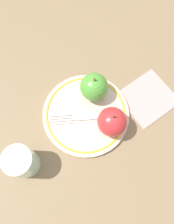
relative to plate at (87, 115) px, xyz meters
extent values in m
plane|color=#866C4C|center=(0.00, -0.02, -0.01)|extent=(2.00, 2.00, 0.00)
cylinder|color=beige|center=(0.00, 0.00, 0.00)|extent=(0.25, 0.25, 0.01)
torus|color=gold|center=(0.00, 0.00, 0.00)|extent=(0.23, 0.23, 0.01)
sphere|color=red|center=(-0.07, -0.02, 0.05)|extent=(0.08, 0.08, 0.08)
cylinder|color=brown|center=(-0.07, -0.02, 0.09)|extent=(0.00, 0.00, 0.01)
sphere|color=#50A036|center=(0.04, -0.06, 0.05)|extent=(0.08, 0.08, 0.08)
cylinder|color=brown|center=(0.04, -0.06, 0.09)|extent=(0.00, 0.00, 0.01)
cube|color=silver|center=(-0.02, -0.01, 0.01)|extent=(0.07, 0.09, 0.00)
cube|color=silver|center=(0.01, 0.03, 0.01)|extent=(0.02, 0.02, 0.00)
cube|color=silver|center=(0.05, 0.06, 0.01)|extent=(0.04, 0.05, 0.00)
cube|color=silver|center=(0.04, 0.06, 0.01)|extent=(0.04, 0.05, 0.00)
cube|color=silver|center=(0.04, 0.07, 0.01)|extent=(0.04, 0.05, 0.00)
cube|color=silver|center=(0.03, 0.07, 0.01)|extent=(0.04, 0.05, 0.00)
cylinder|color=silver|center=(0.01, 0.21, 0.04)|extent=(0.07, 0.07, 0.10)
cube|color=#D09C95|center=(-0.08, -0.17, -0.01)|extent=(0.15, 0.16, 0.01)
camera|label=1|loc=(-0.14, 0.13, 0.59)|focal=35.00mm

